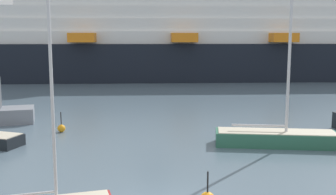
{
  "coord_description": "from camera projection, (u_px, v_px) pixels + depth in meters",
  "views": [
    {
      "loc": [
        0.7,
        -14.56,
        6.29
      ],
      "look_at": [
        0.0,
        12.74,
        2.18
      ],
      "focal_mm": 43.82,
      "sensor_mm": 36.0,
      "label": 1
    }
  ],
  "objects": [
    {
      "name": "sailboat_2",
      "position": [
        276.0,
        134.0,
        23.68
      ],
      "size": [
        7.04,
        2.31,
        13.96
      ],
      "rotation": [
        0.0,
        0.0,
        -0.08
      ],
      "color": "#2D6B51",
      "rests_on": "ground_plane"
    },
    {
      "name": "channel_buoy_2",
      "position": [
        61.0,
        128.0,
        27.03
      ],
      "size": [
        0.51,
        0.51,
        1.35
      ],
      "color": "orange",
      "rests_on": "ground_plane"
    },
    {
      "name": "cruise_ship",
      "position": [
        267.0,
        38.0,
        61.47
      ],
      "size": [
        95.86,
        20.88,
        18.55
      ],
      "rotation": [
        0.0,
        0.0,
        0.08
      ],
      "color": "black",
      "rests_on": "ground_plane"
    }
  ]
}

